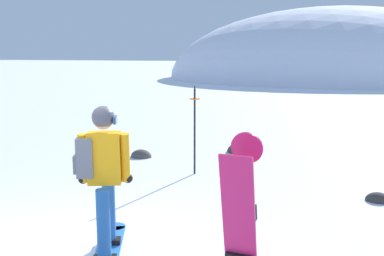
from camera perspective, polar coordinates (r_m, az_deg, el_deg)
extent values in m
ellipsoid|color=silver|center=(44.84, 17.26, 6.06)|extent=(31.03, 27.93, 13.32)
cube|color=blue|center=(5.39, -10.78, -15.47)|extent=(0.95, 1.52, 0.02)
cylinder|color=blue|center=(6.10, -9.86, -12.41)|extent=(0.28, 0.28, 0.02)
cube|color=black|center=(5.59, -10.48, -14.05)|extent=(0.29, 0.24, 0.06)
cylinder|color=#235699|center=(5.45, -10.60, -10.38)|extent=(0.15, 0.15, 0.82)
cylinder|color=#235699|center=(5.01, -11.27, -12.23)|extent=(0.15, 0.15, 0.82)
cube|color=#F4A314|center=(5.03, -11.17, -3.78)|extent=(0.42, 0.36, 0.58)
cylinder|color=#F4A314|center=(5.06, -13.75, -3.78)|extent=(0.17, 0.20, 0.57)
cylinder|color=#F4A314|center=(5.00, -8.55, -3.77)|extent=(0.17, 0.20, 0.57)
sphere|color=black|center=(5.17, -13.79, -6.38)|extent=(0.11, 0.11, 0.11)
sphere|color=black|center=(5.10, -8.22, -6.40)|extent=(0.11, 0.11, 0.11)
cube|color=slate|center=(5.05, -13.43, -3.56)|extent=(0.29, 0.33, 0.44)
cube|color=slate|center=(5.09, -14.51, -4.44)|extent=(0.14, 0.21, 0.20)
sphere|color=beige|center=(4.95, -11.32, 1.02)|extent=(0.21, 0.21, 0.21)
sphere|color=#4C4C56|center=(4.95, -11.33, 1.36)|extent=(0.25, 0.25, 0.25)
cube|color=navy|center=(4.93, -9.83, 1.04)|extent=(0.10, 0.17, 0.08)
cube|color=#D11E5B|center=(3.87, 6.15, -13.84)|extent=(0.28, 0.35, 1.49)
cylinder|color=#D11E5B|center=(3.79, 7.06, -2.53)|extent=(0.28, 0.08, 0.28)
cube|color=black|center=(3.81, 6.35, -10.63)|extent=(0.25, 0.10, 0.15)
cylinder|color=black|center=(8.42, 0.34, -0.54)|extent=(0.04, 0.04, 1.63)
cylinder|color=orange|center=(8.33, 0.34, 3.75)|extent=(0.20, 0.20, 0.02)
cone|color=black|center=(8.31, 0.35, 5.26)|extent=(0.04, 0.04, 0.08)
ellipsoid|color=#383333|center=(10.52, 6.24, -3.11)|extent=(0.64, 0.55, 0.45)
ellipsoid|color=#383333|center=(7.63, 22.75, -8.62)|extent=(0.39, 0.33, 0.27)
ellipsoid|color=#4C4742|center=(10.04, -6.53, -3.71)|extent=(0.48, 0.41, 0.34)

